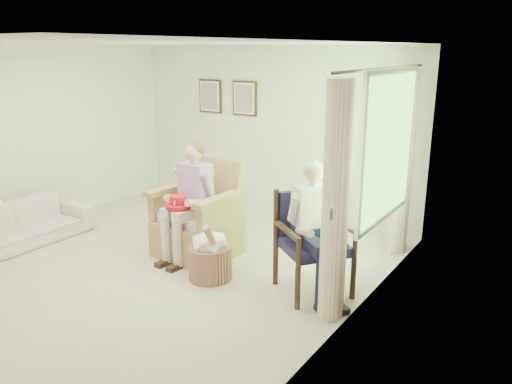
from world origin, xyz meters
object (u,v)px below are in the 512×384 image
Objects in this scene: person_wicker at (190,193)px; hatbox at (210,255)px; wicker_armchair at (200,225)px; red_hat at (178,203)px; person_dark at (311,220)px; sofa at (19,225)px; wood_armchair at (318,238)px.

person_wicker reaches higher than hatbox.
wicker_armchair is 0.53m from red_hat.
person_dark is at bearing 1.25° from person_wicker.
person_dark is (1.70, -0.21, 0.47)m from wicker_armchair.
red_hat is at bearing -89.14° from wicker_armchair.
person_dark is at bearing -3.98° from wicker_armchair.
person_dark reaches higher than wicker_armchair.
wicker_armchair is 0.50m from person_wicker.
sofa is 2.37m from red_hat.
sofa is 2.55× the size of hatbox.
person_wicker reaches higher than person_dark.
red_hat is at bearing 166.06° from hatbox.
red_hat is (2.19, 0.76, 0.50)m from sofa.
red_hat reaches higher than hatbox.
hatbox is at bearing -37.99° from wicker_armchair.
person_wicker is at bearing 130.46° from wood_armchair.
person_dark reaches higher than red_hat.
person_dark reaches higher than sofa.
red_hat is (-0.01, -0.20, -0.08)m from person_wicker.
red_hat is at bearing 131.18° from person_dark.
hatbox is (-1.12, -0.29, -0.56)m from person_dark.
red_hat is at bearing 136.99° from wood_armchair.
wicker_armchair is 1.71m from wood_armchair.
person_wicker reaches higher than sofa.
person_wicker is at bearing -66.53° from sofa.
red_hat is at bearing -90.97° from person_wicker.
person_wicker is (-1.70, -0.12, 0.26)m from wood_armchair.
person_dark is at bearing 4.71° from red_hat.
person_wicker is (-0.00, -0.16, 0.47)m from wicker_armchair.
wicker_armchair is at bearing 119.28° from person_dark.
person_wicker is 1.70m from person_dark.
sofa is 1.32× the size of person_dark.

